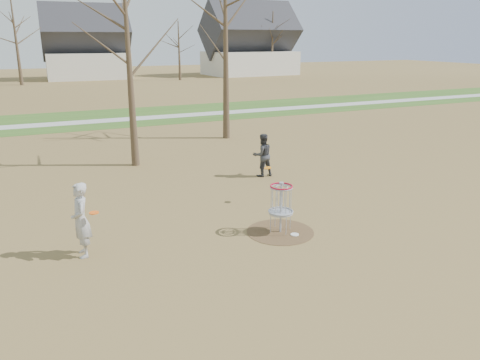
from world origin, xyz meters
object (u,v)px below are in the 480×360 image
disc_grounded (295,234)px  player_standing (81,220)px  disc_golf_basket (281,200)px  player_throwing (262,155)px

disc_grounded → player_standing: bearing=168.5°
disc_grounded → disc_golf_basket: bearing=124.2°
disc_golf_basket → player_standing: bearing=171.9°
player_standing → player_throwing: (6.93, 4.26, -0.10)m
player_standing → disc_golf_basket: (4.94, -0.70, 0.02)m
player_throwing → disc_golf_basket: size_ratio=1.19×
player_standing → disc_golf_basket: size_ratio=1.33×
player_standing → disc_grounded: 5.36m
player_throwing → disc_golf_basket: bearing=68.7°
player_throwing → disc_grounded: player_throwing is taller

